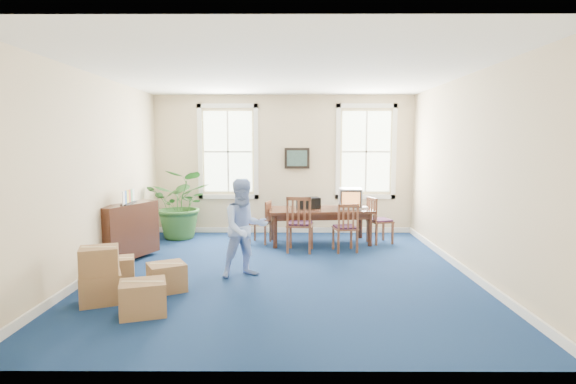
{
  "coord_description": "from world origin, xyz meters",
  "views": [
    {
      "loc": [
        0.13,
        -7.21,
        2.12
      ],
      "look_at": [
        0.1,
        0.6,
        1.25
      ],
      "focal_mm": 28.0,
      "sensor_mm": 36.0,
      "label": 1
    }
  ],
  "objects_px": {
    "cardboard_boxes": "(118,272)",
    "crt_tv": "(350,198)",
    "chair_near_left": "(300,224)",
    "conference_table": "(320,226)",
    "credenza": "(129,234)",
    "man": "(245,228)",
    "potted_plant": "(182,204)"
  },
  "relations": [
    {
      "from": "cardboard_boxes",
      "to": "crt_tv",
      "type": "bearing_deg",
      "value": 44.59
    },
    {
      "from": "chair_near_left",
      "to": "cardboard_boxes",
      "type": "relative_size",
      "value": 0.79
    },
    {
      "from": "conference_table",
      "to": "credenza",
      "type": "distance_m",
      "value": 3.8
    },
    {
      "from": "man",
      "to": "cardboard_boxes",
      "type": "xyz_separation_m",
      "value": [
        -1.6,
        -1.09,
        -0.38
      ]
    },
    {
      "from": "man",
      "to": "conference_table",
      "type": "bearing_deg",
      "value": 35.98
    },
    {
      "from": "conference_table",
      "to": "credenza",
      "type": "bearing_deg",
      "value": -163.37
    },
    {
      "from": "crt_tv",
      "to": "chair_near_left",
      "type": "distance_m",
      "value": 1.38
    },
    {
      "from": "conference_table",
      "to": "potted_plant",
      "type": "xyz_separation_m",
      "value": [
        -3.02,
        0.48,
        0.4
      ]
    },
    {
      "from": "crt_tv",
      "to": "conference_table",
      "type": "bearing_deg",
      "value": -172.23
    },
    {
      "from": "chair_near_left",
      "to": "conference_table",
      "type": "bearing_deg",
      "value": -112.89
    },
    {
      "from": "conference_table",
      "to": "potted_plant",
      "type": "relative_size",
      "value": 1.4
    },
    {
      "from": "conference_table",
      "to": "chair_near_left",
      "type": "bearing_deg",
      "value": -126.45
    },
    {
      "from": "credenza",
      "to": "potted_plant",
      "type": "relative_size",
      "value": 0.8
    },
    {
      "from": "crt_tv",
      "to": "credenza",
      "type": "xyz_separation_m",
      "value": [
        -4.15,
        -1.48,
        -0.46
      ]
    },
    {
      "from": "conference_table",
      "to": "crt_tv",
      "type": "relative_size",
      "value": 4.18
    },
    {
      "from": "crt_tv",
      "to": "man",
      "type": "relative_size",
      "value": 0.33
    },
    {
      "from": "conference_table",
      "to": "crt_tv",
      "type": "bearing_deg",
      "value": -1.09
    },
    {
      "from": "chair_near_left",
      "to": "potted_plant",
      "type": "height_order",
      "value": "potted_plant"
    },
    {
      "from": "chair_near_left",
      "to": "credenza",
      "type": "height_order",
      "value": "chair_near_left"
    },
    {
      "from": "conference_table",
      "to": "chair_near_left",
      "type": "xyz_separation_m",
      "value": [
        -0.44,
        -0.73,
        0.18
      ]
    },
    {
      "from": "chair_near_left",
      "to": "man",
      "type": "relative_size",
      "value": 0.7
    },
    {
      "from": "crt_tv",
      "to": "cardboard_boxes",
      "type": "xyz_separation_m",
      "value": [
        -3.58,
        -3.53,
        -0.55
      ]
    },
    {
      "from": "conference_table",
      "to": "chair_near_left",
      "type": "relative_size",
      "value": 1.96
    },
    {
      "from": "chair_near_left",
      "to": "potted_plant",
      "type": "relative_size",
      "value": 0.72
    },
    {
      "from": "cardboard_boxes",
      "to": "chair_near_left",
      "type": "bearing_deg",
      "value": 47.64
    },
    {
      "from": "conference_table",
      "to": "man",
      "type": "distance_m",
      "value": 2.77
    },
    {
      "from": "potted_plant",
      "to": "man",
      "type": "bearing_deg",
      "value": -59.66
    },
    {
      "from": "crt_tv",
      "to": "potted_plant",
      "type": "xyz_separation_m",
      "value": [
        -3.65,
        0.43,
        -0.18
      ]
    },
    {
      "from": "conference_table",
      "to": "credenza",
      "type": "xyz_separation_m",
      "value": [
        -3.52,
        -1.43,
        0.12
      ]
    },
    {
      "from": "crt_tv",
      "to": "cardboard_boxes",
      "type": "relative_size",
      "value": 0.37
    },
    {
      "from": "potted_plant",
      "to": "credenza",
      "type": "bearing_deg",
      "value": -104.7
    },
    {
      "from": "chair_near_left",
      "to": "cardboard_boxes",
      "type": "bearing_deg",
      "value": 55.71
    }
  ]
}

